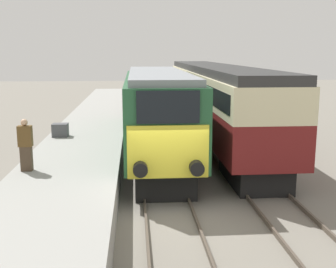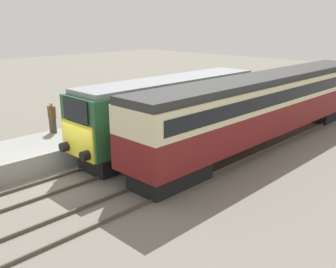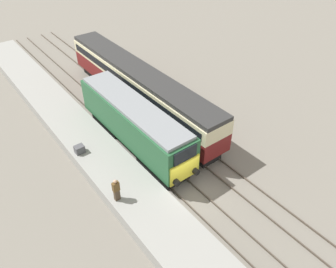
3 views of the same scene
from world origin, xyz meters
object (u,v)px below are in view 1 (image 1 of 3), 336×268
at_px(locomotive, 157,112).
at_px(person_on_platform, 26,145).
at_px(passenger_carriage, 214,94).
at_px(luggage_crate, 60,130).

bearing_deg(locomotive, person_on_platform, -132.92).
distance_m(passenger_carriage, luggage_crate, 8.73).
xyz_separation_m(locomotive, person_on_platform, (-4.53, -4.87, -0.36)).
height_order(locomotive, luggage_crate, locomotive).
height_order(locomotive, person_on_platform, locomotive).
relative_size(passenger_carriage, person_on_platform, 12.07).
distance_m(person_on_platform, luggage_crate, 5.71).
bearing_deg(luggage_crate, passenger_carriage, 25.33).
relative_size(locomotive, luggage_crate, 18.12).
bearing_deg(locomotive, passenger_carriage, 52.96).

